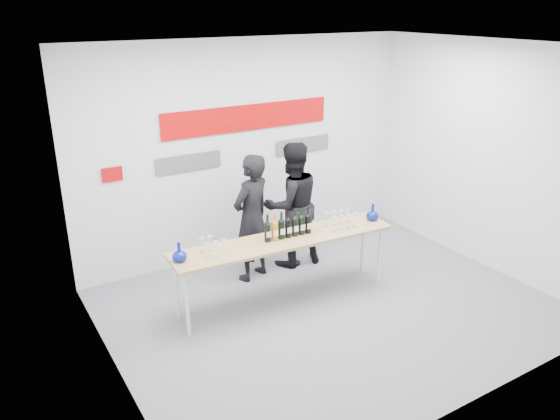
{
  "coord_description": "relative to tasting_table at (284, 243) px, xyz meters",
  "views": [
    {
      "loc": [
        -3.48,
        -4.52,
        3.42
      ],
      "look_at": [
        -0.38,
        0.53,
        1.15
      ],
      "focal_mm": 35.0,
      "sensor_mm": 36.0,
      "label": 1
    }
  ],
  "objects": [
    {
      "name": "tasting_table",
      "position": [
        0.0,
        0.0,
        0.0
      ],
      "size": [
        2.77,
        0.73,
        0.82
      ],
      "rotation": [
        0.0,
        0.0,
        -0.07
      ],
      "color": "tan",
      "rests_on": "ground"
    },
    {
      "name": "glasses_right",
      "position": [
        0.79,
        -0.05,
        0.15
      ],
      "size": [
        0.37,
        0.24,
        0.18
      ],
      "color": "silver",
      "rests_on": "tasting_table"
    },
    {
      "name": "ground",
      "position": [
        0.38,
        -0.43,
        -0.76
      ],
      "size": [
        5.0,
        5.0,
        0.0
      ],
      "primitive_type": "plane",
      "color": "slate",
      "rests_on": "ground"
    },
    {
      "name": "signage",
      "position": [
        0.32,
        1.54,
        1.05
      ],
      "size": [
        3.38,
        0.02,
        0.79
      ],
      "color": "#B10707",
      "rests_on": "back_wall"
    },
    {
      "name": "decanter_right",
      "position": [
        1.27,
        -0.08,
        0.17
      ],
      "size": [
        0.16,
        0.16,
        0.21
      ],
      "primitive_type": null,
      "color": "navy",
      "rests_on": "tasting_table"
    },
    {
      "name": "glasses_left",
      "position": [
        -0.91,
        0.04,
        0.15
      ],
      "size": [
        0.26,
        0.24,
        0.18
      ],
      "color": "silver",
      "rests_on": "tasting_table"
    },
    {
      "name": "presenter_left",
      "position": [
        -0.03,
        0.74,
        0.08
      ],
      "size": [
        0.71,
        0.59,
        1.68
      ],
      "primitive_type": "imported",
      "rotation": [
        0.0,
        0.0,
        3.5
      ],
      "color": "black",
      "rests_on": "ground"
    },
    {
      "name": "presenter_right",
      "position": [
        0.63,
        0.83,
        0.1
      ],
      "size": [
        0.88,
        0.71,
        1.72
      ],
      "primitive_type": "imported",
      "rotation": [
        0.0,
        0.0,
        3.06
      ],
      "color": "black",
      "rests_on": "ground"
    },
    {
      "name": "back_wall",
      "position": [
        0.38,
        1.57,
        0.74
      ],
      "size": [
        5.0,
        0.04,
        3.0
      ],
      "primitive_type": "cube",
      "color": "silver",
      "rests_on": "ground"
    },
    {
      "name": "mic_stand",
      "position": [
        0.64,
        0.78,
        -0.24
      ],
      "size": [
        0.2,
        0.2,
        1.71
      ],
      "rotation": [
        0.0,
        0.0,
        -0.1
      ],
      "color": "black",
      "rests_on": "ground"
    },
    {
      "name": "wine_bottles",
      "position": [
        0.06,
        0.02,
        0.23
      ],
      "size": [
        0.62,
        0.12,
        0.33
      ],
      "rotation": [
        0.0,
        0.0,
        -0.07
      ],
      "color": "black",
      "rests_on": "tasting_table"
    },
    {
      "name": "decanter_left",
      "position": [
        -1.27,
        0.09,
        0.17
      ],
      "size": [
        0.16,
        0.16,
        0.21
      ],
      "primitive_type": null,
      "color": "navy",
      "rests_on": "tasting_table"
    }
  ]
}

